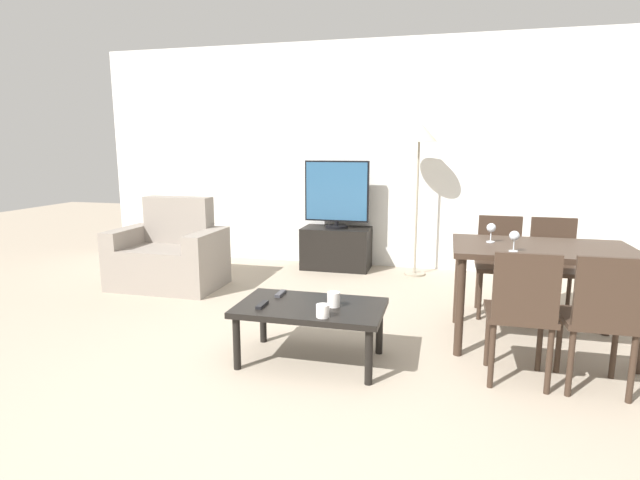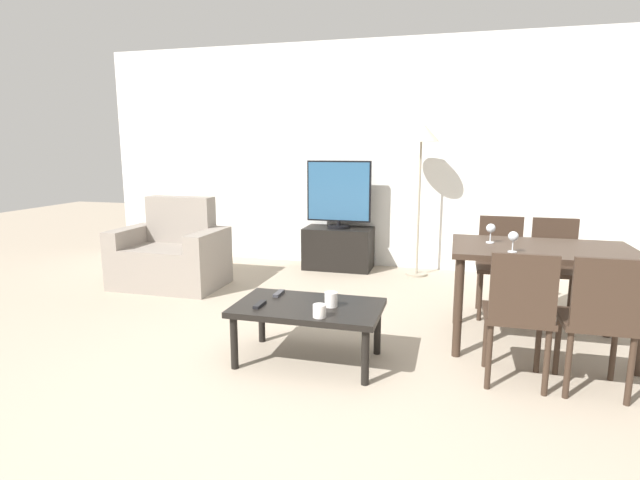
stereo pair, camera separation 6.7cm
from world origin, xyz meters
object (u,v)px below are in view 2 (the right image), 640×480
Objects in this scene: remote_secondary at (279,293)px; cup_white_near at (331,299)px; dining_chair_near at (519,310)px; cup_colored_far at (319,311)px; coffee_table at (308,311)px; wine_glass_center at (491,229)px; tv_stand at (338,248)px; dining_table at (542,260)px; tv at (339,194)px; remote_primary at (260,304)px; floor_lamp at (421,139)px; dining_chair_far at (555,263)px; wine_glass_left at (513,238)px; dining_chair_near_right at (600,317)px; armchair at (172,256)px; dining_chair_far_left at (500,260)px.

cup_white_near is at bearing -20.86° from remote_secondary.
dining_chair_near reaches higher than cup_colored_far.
dining_chair_near is 1.21m from cup_colored_far.
coffee_table is at bearing -177.33° from cup_white_near.
wine_glass_center is at bearing 100.02° from dining_chair_near.
wine_glass_center is (1.60, -1.89, 0.60)m from tv_stand.
tv_stand reaches higher than remote_secondary.
coffee_table is at bearing 179.50° from dining_chair_near.
dining_table is 1.47× the size of dining_chair_near.
tv is 2.81m from remote_primary.
dining_chair_far is at bearing -43.53° from floor_lamp.
remote_secondary is (0.04, 0.28, 0.00)m from remote_primary.
cup_colored_far is (-1.19, -0.21, -0.04)m from dining_chair_near.
tv_stand is 5.40× the size of remote_primary.
coffee_table is 0.27m from cup_colored_far.
cup_white_near is at bearing -159.42° from wine_glass_left.
remote_secondary is at bearing 174.88° from dining_chair_near_right.
armchair is 3.60m from dining_chair_near.
dining_chair_far is at bearing -29.85° from tv.
coffee_table is 1.50m from wine_glass_center.
armchair is 2.27m from remote_primary.
dining_chair_far reaches higher than remote_secondary.
cup_colored_far is 0.57× the size of wine_glass_center.
cup_white_near is at bearing -34.73° from armchair.
dining_table is (3.50, -0.77, 0.33)m from armchair.
dining_chair_far_left is at bearing 89.28° from wine_glass_left.
wine_glass_left is (1.73, -2.22, 0.60)m from tv_stand.
coffee_table is 6.60× the size of remote_secondary.
tv_stand is at bearing 37.71° from armchair.
cup_colored_far is at bearing -172.82° from dining_chair_near_right.
remote_primary is at bearing -43.84° from armchair.
remote_primary is at bearing -156.67° from dining_table.
armchair reaches higher than wine_glass_left.
floor_lamp is (0.95, -0.08, 0.64)m from tv.
cup_colored_far reaches higher than remote_secondary.
wine_glass_left is (1.18, 0.66, 0.41)m from cup_colored_far.
dining_chair_far is 1.00× the size of dining_chair_near_right.
wine_glass_center is (-0.13, 0.32, 0.00)m from wine_glass_left.
cup_colored_far is at bearing -137.06° from wine_glass_center.
wine_glass_left is (-0.23, -0.25, 0.20)m from dining_table.
dining_table is at bearing -107.23° from dining_chair_far.
wine_glass_left reaches higher than cup_colored_far.
tv is at bearing 175.28° from floor_lamp.
dining_table is at bearing -61.65° from floor_lamp.
floor_lamp is (-1.24, 1.17, 1.06)m from dining_chair_far.
dining_chair_near_right is 3.06m from floor_lamp.
wine_glass_center reaches higher than dining_chair_near.
tv_stand is 1.60m from floor_lamp.
wine_glass_center is at bearing -49.72° from tv_stand.
dining_chair_far is at bearing 38.40° from coffee_table.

